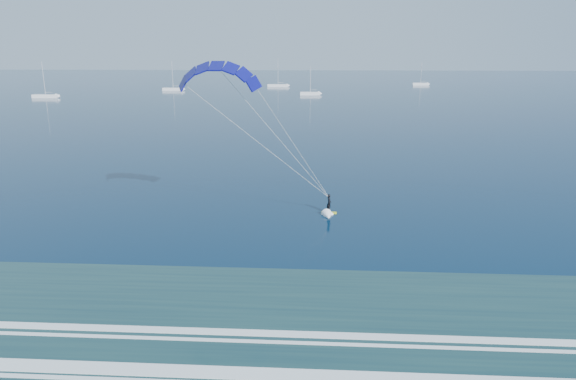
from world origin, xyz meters
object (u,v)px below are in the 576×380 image
(kitesurfer_rig, at_px, (276,136))
(sailboat_1, at_px, (173,89))
(sailboat_0, at_px, (46,96))
(sailboat_4, at_px, (421,84))
(sailboat_2, at_px, (278,85))
(sailboat_3, at_px, (310,93))

(kitesurfer_rig, xyz_separation_m, sailboat_1, (-58.71, 172.62, -7.90))
(kitesurfer_rig, height_order, sailboat_1, kitesurfer_rig)
(sailboat_0, bearing_deg, sailboat_4, 28.32)
(sailboat_0, bearing_deg, sailboat_2, 39.29)
(kitesurfer_rig, relative_size, sailboat_2, 1.26)
(kitesurfer_rig, bearing_deg, sailboat_1, 108.78)
(sailboat_0, xyz_separation_m, sailboat_4, (149.05, 80.34, -0.01))
(sailboat_0, distance_m, sailboat_3, 97.15)
(kitesurfer_rig, distance_m, sailboat_1, 182.50)
(kitesurfer_rig, bearing_deg, sailboat_3, 89.82)
(sailboat_1, bearing_deg, sailboat_2, 32.12)
(sailboat_0, bearing_deg, sailboat_1, 46.22)
(kitesurfer_rig, relative_size, sailboat_0, 1.31)
(sailboat_1, height_order, sailboat_2, sailboat_2)
(sailboat_3, bearing_deg, sailboat_2, 109.02)
(kitesurfer_rig, distance_m, sailboat_2, 200.38)
(sailboat_0, relative_size, sailboat_4, 1.17)
(sailboat_4, bearing_deg, sailboat_0, -151.68)
(sailboat_0, xyz_separation_m, sailboat_1, (36.31, 37.88, -0.00))
(sailboat_1, bearing_deg, sailboat_3, -18.65)
(sailboat_1, bearing_deg, sailboat_4, 20.63)
(sailboat_0, distance_m, sailboat_4, 169.33)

